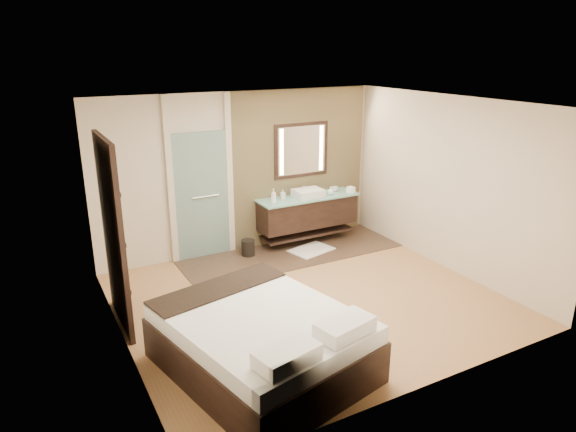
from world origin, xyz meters
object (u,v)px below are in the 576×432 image
vanity (308,212)px  waste_bin (248,248)px  mirror_unit (301,150)px  bed (262,341)px

vanity → waste_bin: 1.28m
mirror_unit → waste_bin: mirror_unit is taller
vanity → waste_bin: bearing=-176.8°
mirror_unit → bed: 4.29m
mirror_unit → bed: bearing=-125.8°
vanity → bed: bearing=-127.8°
mirror_unit → bed: (-2.39, -3.31, -1.31)m
bed → waste_bin: 3.24m
waste_bin → bed: bearing=-111.5°
mirror_unit → waste_bin: bearing=-165.7°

